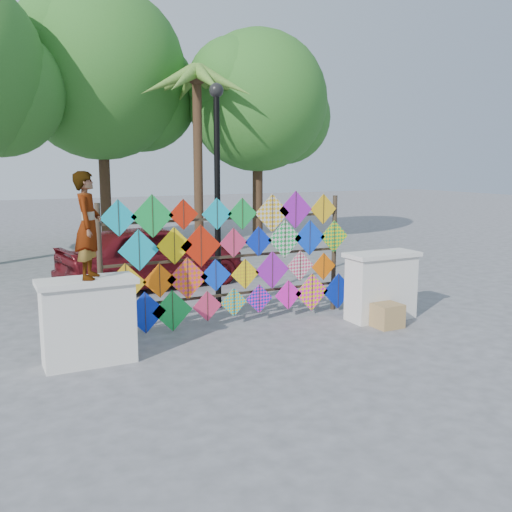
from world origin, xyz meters
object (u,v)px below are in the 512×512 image
object	(u,v)px
kite_rack	(234,259)
sedan	(154,255)
vendor_woman	(88,225)
lamppost	(217,175)

from	to	relation	value
kite_rack	sedan	world-z (taller)	kite_rack
vendor_woman	kite_rack	bearing A→B (deg)	-49.67
kite_rack	lamppost	xyz separation A→B (m)	(0.23, 1.27, 1.47)
vendor_woman	lamppost	xyz separation A→B (m)	(2.94, 2.20, 0.64)
sedan	lamppost	world-z (taller)	lamppost
sedan	kite_rack	bearing A→B (deg)	176.65
kite_rack	vendor_woman	xyz separation A→B (m)	(-2.71, -0.93, 0.83)
lamppost	vendor_woman	bearing A→B (deg)	-143.18
sedan	vendor_woman	bearing A→B (deg)	144.51
vendor_woman	sedan	distance (m)	5.40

